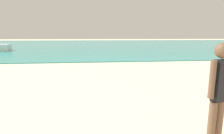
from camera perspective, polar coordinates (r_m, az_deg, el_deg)
water at (r=42.38m, az=-6.02°, el=7.48°), size 160.00×60.00×0.06m
person_standing at (r=3.19m, az=30.98°, el=-7.06°), size 0.39×0.23×1.76m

